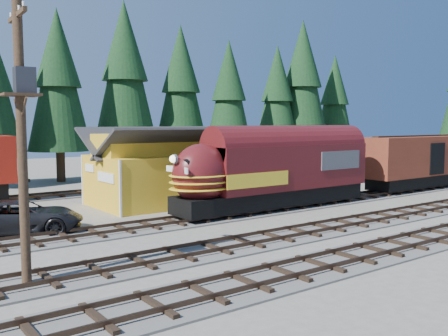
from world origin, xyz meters
TOP-DOWN VIEW (x-y plane):
  - ground at (0.00, 0.00)m, footprint 120.00×120.00m
  - track_siding at (10.00, 4.00)m, footprint 68.00×3.20m
  - track_main_south at (10.00, -2.00)m, footprint 68.00×3.20m
  - track_spur at (-10.00, 18.00)m, footprint 32.00×3.20m
  - depot at (-0.00, 10.50)m, footprint 12.80×7.00m
  - conifer_backdrop at (6.45, 24.28)m, footprint 81.34×23.76m
  - locomotive at (2.63, 4.00)m, footprint 14.95×2.97m
  - boxcar at (19.44, 4.00)m, footprint 13.08×2.80m
  - utility_pole at (-13.84, -1.88)m, footprint 1.25×2.39m
  - pickup_truck_a at (-11.84, 6.62)m, footprint 6.64×4.87m

SIDE VIEW (x-z plane):
  - ground at x=0.00m, z-range 0.00..0.00m
  - track_siding at x=10.00m, z-range -0.11..0.22m
  - track_main_south at x=10.00m, z-range -0.11..0.22m
  - track_spur at x=-10.00m, z-range -0.11..0.22m
  - pickup_truck_a at x=-11.84m, z-range 0.00..1.68m
  - locomotive at x=2.63m, z-range 0.37..4.43m
  - boxcar at x=19.44m, z-range 0.44..4.55m
  - depot at x=0.00m, z-range 0.31..5.61m
  - utility_pole at x=-13.84m, z-range 0.69..10.44m
  - conifer_backdrop at x=6.45m, z-range 1.81..17.46m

